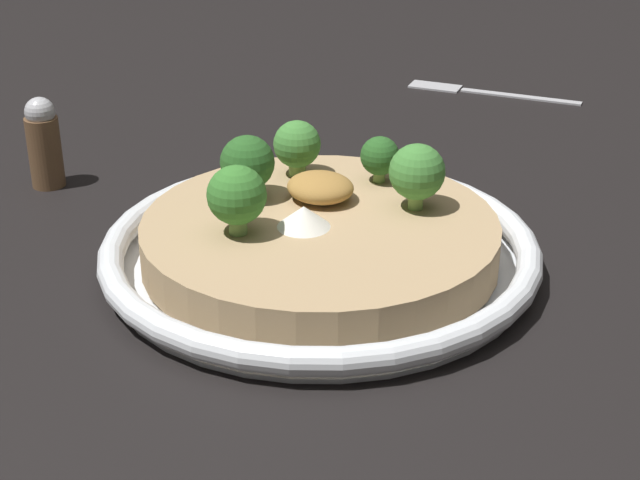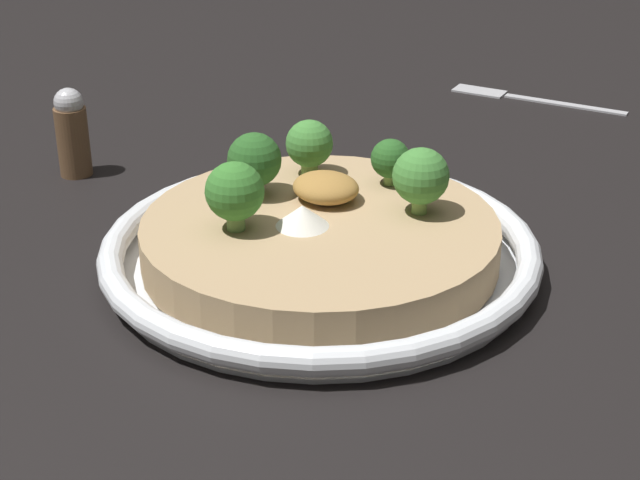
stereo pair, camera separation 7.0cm
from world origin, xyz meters
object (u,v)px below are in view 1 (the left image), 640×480
(broccoli_front_right, at_px, (297,145))
(fork_utensil, at_px, (474,90))
(broccoli_back_right, at_px, (237,196))
(broccoli_front_left, at_px, (417,173))
(broccoli_right, at_px, (247,163))
(risotto_bowl, at_px, (320,246))
(pepper_shaker, at_px, (44,142))
(broccoli_front, at_px, (380,157))

(broccoli_front_right, relative_size, fork_utensil, 0.24)
(broccoli_back_right, bearing_deg, broccoli_front_right, -81.30)
(broccoli_front_left, height_order, broccoli_front_right, broccoli_front_left)
(broccoli_right, bearing_deg, risotto_bowl, 171.92)
(broccoli_front_left, height_order, fork_utensil, broccoli_front_left)
(broccoli_back_right, bearing_deg, broccoli_right, -64.06)
(broccoli_back_right, relative_size, broccoli_front_left, 1.01)
(pepper_shaker, bearing_deg, broccoli_front, -166.78)
(risotto_bowl, relative_size, pepper_shaker, 4.00)
(broccoli_back_right, xyz_separation_m, broccoli_front_right, (0.02, -0.11, -0.00))
(broccoli_front_left, relative_size, broccoli_front_right, 1.10)
(risotto_bowl, xyz_separation_m, broccoli_back_right, (0.04, 0.04, 0.05))
(broccoli_front_right, bearing_deg, risotto_bowl, 130.84)
(pepper_shaker, bearing_deg, broccoli_right, 177.48)
(risotto_bowl, distance_m, broccoli_right, 0.08)
(risotto_bowl, xyz_separation_m, fork_utensil, (0.05, -0.44, -0.01))
(broccoli_front_left, height_order, pepper_shaker, broccoli_front_left)
(risotto_bowl, height_order, broccoli_front_right, broccoli_front_right)
(broccoli_front_left, bearing_deg, broccoli_front, -35.77)
(broccoli_right, bearing_deg, broccoli_front_left, -159.59)
(fork_utensil, bearing_deg, risotto_bowl, 89.84)
(risotto_bowl, bearing_deg, broccoli_back_right, 48.58)
(broccoli_front, bearing_deg, risotto_bowl, 86.48)
(broccoli_back_right, height_order, broccoli_front, broccoli_back_right)
(broccoli_front_right, relative_size, pepper_shaker, 0.56)
(broccoli_back_right, bearing_deg, broccoli_front, -109.04)
(broccoli_front, distance_m, pepper_shaker, 0.29)
(broccoli_front_left, bearing_deg, pepper_shaker, 5.92)
(broccoli_right, bearing_deg, broccoli_back_right, 115.94)
(broccoli_front_left, bearing_deg, broccoli_front_right, -6.78)
(fork_utensil, distance_m, pepper_shaker, 0.48)
(broccoli_front, xyz_separation_m, fork_utensil, (0.06, -0.36, -0.06))
(risotto_bowl, relative_size, broccoli_front_right, 7.11)
(risotto_bowl, xyz_separation_m, broccoli_right, (0.07, -0.01, 0.05))
(broccoli_front, bearing_deg, broccoli_back_right, 70.96)
(pepper_shaker, bearing_deg, broccoli_front_left, -174.08)
(fork_utensil, bearing_deg, broccoli_front_right, 82.46)
(fork_utensil, bearing_deg, pepper_shaker, 55.22)
(broccoli_back_right, height_order, pepper_shaker, broccoli_back_right)
(broccoli_front, bearing_deg, broccoli_right, 46.73)
(risotto_bowl, bearing_deg, broccoli_front_left, -133.66)
(broccoli_right, xyz_separation_m, fork_utensil, (-0.01, -0.43, -0.06))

